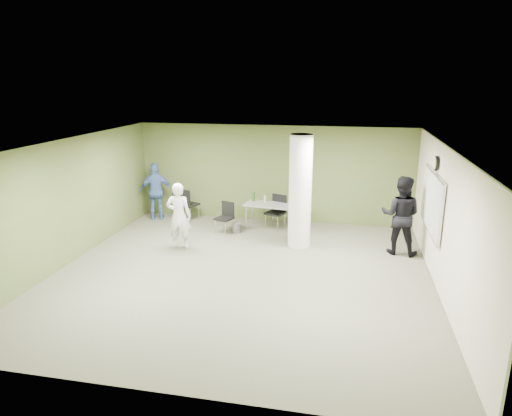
% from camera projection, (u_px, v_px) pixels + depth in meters
% --- Properties ---
extents(floor, '(8.00, 8.00, 0.00)m').
position_uv_depth(floor, '(242.00, 274.00, 9.85)').
color(floor, '#585746').
rests_on(floor, ground).
extents(ceiling, '(8.00, 8.00, 0.00)m').
position_uv_depth(ceiling, '(241.00, 144.00, 9.08)').
color(ceiling, white).
rests_on(ceiling, wall_back).
extents(wall_back, '(8.00, 2.80, 0.02)m').
position_uv_depth(wall_back, '(273.00, 174.00, 13.24)').
color(wall_back, '#525A2A').
rests_on(wall_back, floor).
extents(wall_left, '(0.02, 8.00, 2.80)m').
position_uv_depth(wall_left, '(68.00, 202.00, 10.24)').
color(wall_left, '#525A2A').
rests_on(wall_left, floor).
extents(wall_right_cream, '(0.02, 8.00, 2.80)m').
position_uv_depth(wall_right_cream, '(446.00, 223.00, 8.69)').
color(wall_right_cream, beige).
rests_on(wall_right_cream, floor).
extents(column, '(0.56, 0.56, 2.80)m').
position_uv_depth(column, '(300.00, 192.00, 11.16)').
color(column, silver).
rests_on(column, floor).
extents(whiteboard, '(0.05, 2.30, 1.30)m').
position_uv_depth(whiteboard, '(432.00, 202.00, 9.81)').
color(whiteboard, silver).
rests_on(whiteboard, wall_right_cream).
extents(wall_clock, '(0.06, 0.32, 0.32)m').
position_uv_depth(wall_clock, '(436.00, 163.00, 9.58)').
color(wall_clock, black).
rests_on(wall_clock, wall_right_cream).
extents(folding_table, '(1.62, 0.88, 0.98)m').
position_uv_depth(folding_table, '(272.00, 206.00, 12.58)').
color(folding_table, gray).
rests_on(folding_table, floor).
extents(wastebasket, '(0.23, 0.23, 0.27)m').
position_uv_depth(wastebasket, '(236.00, 228.00, 12.46)').
color(wastebasket, '#4C4C4C').
rests_on(wastebasket, floor).
extents(chair_back_left, '(0.56, 0.56, 0.85)m').
position_uv_depth(chair_back_left, '(179.00, 203.00, 13.62)').
color(chair_back_left, black).
rests_on(chair_back_left, floor).
extents(chair_back_right, '(0.62, 0.62, 0.97)m').
position_uv_depth(chair_back_right, '(187.00, 202.00, 13.42)').
color(chair_back_right, black).
rests_on(chair_back_right, floor).
extents(chair_table_left, '(0.55, 0.55, 0.85)m').
position_uv_depth(chair_table_left, '(226.00, 215.00, 12.39)').
color(chair_table_left, black).
rests_on(chair_table_left, floor).
extents(chair_table_right, '(0.62, 0.62, 0.95)m').
position_uv_depth(chair_table_right, '(277.00, 209.00, 12.74)').
color(chair_table_right, black).
rests_on(chair_table_right, floor).
extents(woman_white, '(0.64, 0.46, 1.65)m').
position_uv_depth(woman_white, '(179.00, 216.00, 11.17)').
color(woman_white, silver).
rests_on(woman_white, floor).
extents(man_black, '(1.05, 0.89, 1.90)m').
position_uv_depth(man_black, '(401.00, 215.00, 10.78)').
color(man_black, black).
rests_on(man_black, floor).
extents(man_blue, '(1.08, 0.71, 1.70)m').
position_uv_depth(man_blue, '(156.00, 192.00, 13.47)').
color(man_blue, '#4363A8').
rests_on(man_blue, floor).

